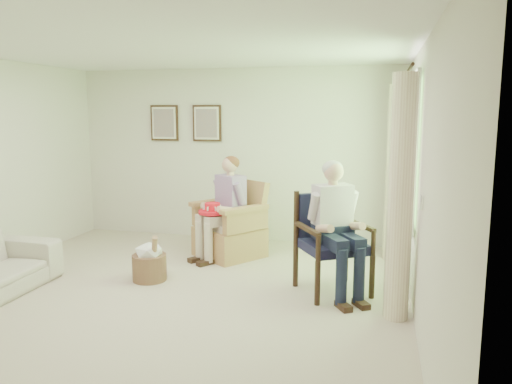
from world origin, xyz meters
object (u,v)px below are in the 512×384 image
hatbox (149,261)px  red_hat (212,210)px  wicker_armchair (230,232)px  person_wicker (227,201)px  person_dark (333,218)px  wood_armchair (334,238)px

hatbox → red_hat: bearing=63.3°
wicker_armchair → hatbox: (-0.62, -1.22, -0.10)m
wicker_armchair → person_wicker: person_wicker is taller
red_hat → hatbox: 1.13m
person_wicker → wicker_armchair: bearing=125.9°
wicker_armchair → person_wicker: (-0.00, -0.14, 0.46)m
hatbox → person_wicker: bearing=60.3°
person_dark → red_hat: (-1.65, 0.88, -0.15)m
red_hat → hatbox: bearing=-116.7°
wood_armchair → person_wicker: (-1.49, 0.86, 0.20)m
red_hat → wood_armchair: bearing=-23.1°
wood_armchair → red_hat: wood_armchair is taller
person_dark → red_hat: person_dark is taller
wicker_armchair → hatbox: 1.37m
wood_armchair → hatbox: size_ratio=1.82×
wicker_armchair → person_dark: 1.96m
red_hat → hatbox: (-0.47, -0.92, -0.46)m
wood_armchair → person_dark: size_ratio=0.75×
person_wicker → wood_armchair: bearing=6.0°
wood_armchair → person_dark: (-0.00, -0.17, 0.26)m
person_dark → red_hat: 1.87m
wood_armchair → hatbox: (-2.11, -0.22, -0.35)m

